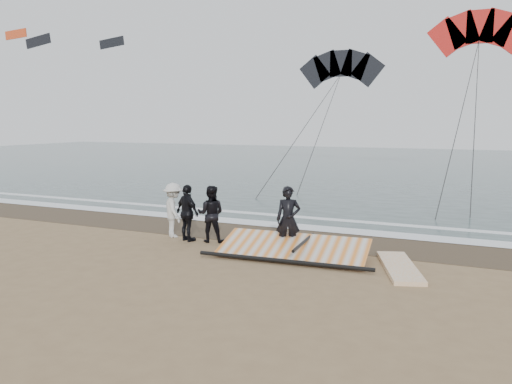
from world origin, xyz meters
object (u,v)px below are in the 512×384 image
man_main (288,219)px  sail_rig (292,249)px  board_cream (334,246)px  board_white (400,267)px

man_main → sail_rig: bearing=-75.0°
man_main → board_cream: (1.09, 0.92, -0.89)m
board_white → board_cream: (-2.04, 1.40, -0.01)m
man_main → sail_rig: size_ratio=0.40×
man_main → sail_rig: man_main is taller
board_white → board_cream: 2.47m
board_white → board_cream: size_ratio=1.18×
board_cream → sail_rig: sail_rig is taller
man_main → board_white: bearing=-28.1°
man_main → sail_rig: 0.87m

